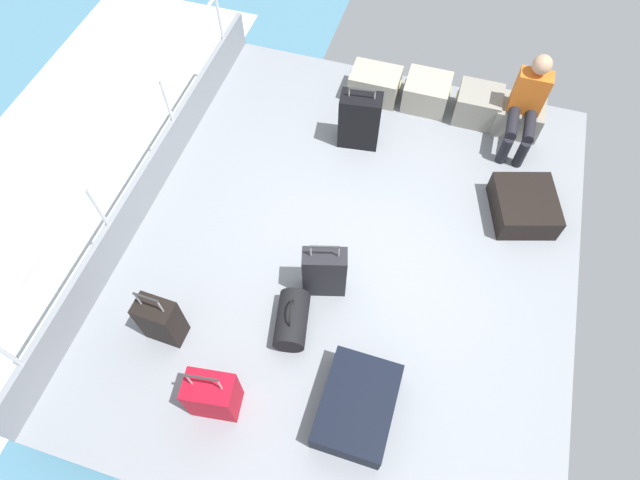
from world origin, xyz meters
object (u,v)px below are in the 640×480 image
object	(u,v)px
cargo_crate_3	(518,117)
suitcase_2	(161,320)
suitcase_0	(524,206)
suitcase_3	(360,120)
passenger_seated	(527,103)
suitcase_1	(324,272)
duffel_bag	(292,320)
cargo_crate_1	(427,92)
suitcase_4	(213,395)
cargo_crate_2	(478,105)
suitcase_5	(357,406)
cargo_crate_0	(375,84)

from	to	relation	value
cargo_crate_3	suitcase_2	world-z (taller)	suitcase_2
suitcase_0	suitcase_3	size ratio (longest dim) A/B	1.04
passenger_seated	suitcase_2	bearing A→B (deg)	-129.63
passenger_seated	suitcase_1	distance (m)	2.89
cargo_crate_3	duffel_bag	bearing A→B (deg)	-118.42
cargo_crate_1	suitcase_1	xyz separation A→B (m)	(-0.44, -2.71, 0.13)
duffel_bag	cargo_crate_3	bearing A→B (deg)	61.58
passenger_seated	suitcase_4	distance (m)	4.30
cargo_crate_2	suitcase_3	xyz separation A→B (m)	(-1.21, -0.78, 0.15)
cargo_crate_1	suitcase_0	distance (m)	1.81
suitcase_5	cargo_crate_1	bearing A→B (deg)	92.26
cargo_crate_3	suitcase_0	distance (m)	1.23
cargo_crate_2	suitcase_2	distance (m)	4.19
suitcase_0	duffel_bag	world-z (taller)	duffel_bag
cargo_crate_1	suitcase_4	bearing A→B (deg)	-103.75
suitcase_1	duffel_bag	xyz separation A→B (m)	(-0.16, -0.47, -0.16)
cargo_crate_1	suitcase_3	world-z (taller)	suitcase_3
suitcase_5	cargo_crate_2	bearing A→B (deg)	82.93
passenger_seated	suitcase_3	world-z (taller)	passenger_seated
cargo_crate_2	suitcase_3	bearing A→B (deg)	-147.45
cargo_crate_0	suitcase_3	bearing A→B (deg)	-89.50
cargo_crate_0	cargo_crate_3	bearing A→B (deg)	-1.48
cargo_crate_1	cargo_crate_2	distance (m)	0.61
suitcase_3	suitcase_4	world-z (taller)	suitcase_3
cargo_crate_2	suitcase_5	world-z (taller)	cargo_crate_2
cargo_crate_1	suitcase_5	xyz separation A→B (m)	(0.15, -3.74, -0.03)
cargo_crate_0	duffel_bag	xyz separation A→B (m)	(0.01, -3.14, -0.03)
suitcase_1	suitcase_5	world-z (taller)	suitcase_1
cargo_crate_1	passenger_seated	size ratio (longest dim) A/B	0.52
passenger_seated	suitcase_3	size ratio (longest dim) A/B	1.35
cargo_crate_2	suitcase_0	distance (m)	1.41
cargo_crate_2	duffel_bag	bearing A→B (deg)	-111.13
cargo_crate_0	passenger_seated	bearing A→B (deg)	-7.42
cargo_crate_2	duffel_bag	world-z (taller)	duffel_bag
suitcase_1	cargo_crate_1	bearing A→B (deg)	80.74
cargo_crate_3	suitcase_1	size ratio (longest dim) A/B	0.71
cargo_crate_0	suitcase_5	world-z (taller)	cargo_crate_0
suitcase_5	cargo_crate_3	bearing A→B (deg)	75.84
cargo_crate_1	suitcase_0	xyz separation A→B (m)	(1.26, -1.30, -0.03)
passenger_seated	suitcase_4	bearing A→B (deg)	-118.61
cargo_crate_1	passenger_seated	xyz separation A→B (m)	(1.07, -0.26, 0.36)
passenger_seated	duffel_bag	bearing A→B (deg)	-119.84
cargo_crate_3	suitcase_4	xyz separation A→B (m)	(-2.05, -3.94, 0.09)
suitcase_0	suitcase_2	bearing A→B (deg)	-142.29
suitcase_2	suitcase_5	size ratio (longest dim) A/B	0.92
suitcase_1	suitcase_2	distance (m)	1.49
suitcase_4	suitcase_5	bearing A→B (deg)	14.37
cargo_crate_1	cargo_crate_3	bearing A→B (deg)	-4.47
suitcase_5	duffel_bag	xyz separation A→B (m)	(-0.75, 0.56, 0.01)
suitcase_4	duffel_bag	bearing A→B (deg)	65.85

